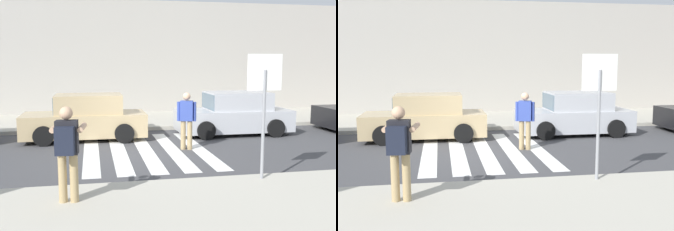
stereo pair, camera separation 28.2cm
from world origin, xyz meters
TOP-DOWN VIEW (x-y plane):
  - ground_plane at (0.00, 0.00)m, footprint 120.00×120.00m
  - sidewalk_far at (0.00, 6.00)m, footprint 60.00×4.80m
  - building_facade_far at (0.00, 10.40)m, footprint 56.00×4.00m
  - crosswalk_stripe_0 at (-1.60, 0.20)m, footprint 0.44×5.20m
  - crosswalk_stripe_1 at (-0.80, 0.20)m, footprint 0.44×5.20m
  - crosswalk_stripe_2 at (0.00, 0.20)m, footprint 0.44×5.20m
  - crosswalk_stripe_3 at (0.80, 0.20)m, footprint 0.44×5.20m
  - crosswalk_stripe_4 at (1.60, 0.20)m, footprint 0.44×5.20m
  - stop_sign at (2.01, -3.52)m, footprint 0.76×0.08m
  - photographer_with_backpack at (-2.00, -4.23)m, footprint 0.64×0.88m
  - pedestrian_crossing at (1.24, 0.14)m, footprint 0.55×0.35m
  - parked_car_tan at (-1.76, 2.30)m, footprint 4.10×1.92m
  - parked_car_silver at (3.55, 2.30)m, footprint 4.10×1.92m

SIDE VIEW (x-z plane):
  - ground_plane at x=0.00m, z-range 0.00..0.00m
  - crosswalk_stripe_0 at x=-1.60m, z-range 0.00..0.01m
  - crosswalk_stripe_1 at x=-0.80m, z-range 0.00..0.01m
  - crosswalk_stripe_2 at x=0.00m, z-range 0.00..0.01m
  - crosswalk_stripe_3 at x=0.80m, z-range 0.00..0.01m
  - crosswalk_stripe_4 at x=1.60m, z-range 0.00..0.01m
  - sidewalk_far at x=0.00m, z-range 0.00..0.14m
  - parked_car_tan at x=-1.76m, z-range -0.05..1.50m
  - parked_car_silver at x=3.55m, z-range -0.05..1.50m
  - pedestrian_crossing at x=1.24m, z-range 0.11..1.84m
  - photographer_with_backpack at x=-2.00m, z-range 0.31..2.03m
  - stop_sign at x=2.01m, z-range 0.75..3.41m
  - building_facade_far at x=0.00m, z-range 0.00..5.63m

